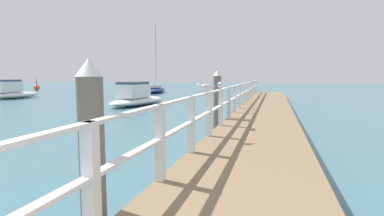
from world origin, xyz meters
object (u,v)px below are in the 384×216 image
Objects in this scene: seagull_background at (220,84)px; seagull_foreground at (205,87)px; boat_3 at (136,97)px; dock_piling_near at (92,153)px; channel_buoy at (37,88)px; boat_2 at (12,92)px; boat_0 at (156,89)px; dock_piling_far at (217,100)px.

seagull_foreground is at bearing -94.05° from seagull_background.
boat_3 is at bearing 123.71° from seagull_background.
dock_piling_near reaches higher than channel_buoy.
seagull_background is (0.01, 1.82, 0.00)m from seagull_foreground.
seagull_foreground is at bearing 147.25° from boat_2.
channel_buoy is at bearing -52.68° from boat_2.
boat_0 is at bearing -2.60° from channel_buoy.
seagull_foreground reaches higher than boat_3.
boat_3 is (-6.94, 9.03, -1.13)m from seagull_background.
dock_piling_near is 1.47× the size of channel_buoy.
boat_3 reaches higher than channel_buoy.
dock_piling_far is 3.55m from seagull_foreground.
seagull_background is at bearing -32.81° from seagull_foreground.
dock_piling_near is 0.28× the size of boat_0.
boat_0 is (-11.15, 22.63, -1.25)m from seagull_background.
dock_piling_near is 39.90m from channel_buoy.
seagull_background is at bearing -77.54° from boat_0.
dock_piling_near is 4.32× the size of seagull_background.
dock_piling_near and dock_piling_far have the same top height.
boat_3 is (-6.94, 10.85, -1.13)m from seagull_foreground.
dock_piling_far is 34.86m from channel_buoy.
seagull_foreground is 37.42m from channel_buoy.
dock_piling_far is 0.36× the size of boat_3.
seagull_background reaches higher than boat_3.
boat_3 is at bearing 170.57° from boat_2.
boat_3 is at bearing 131.68° from dock_piling_far.
channel_buoy is at bearing 133.10° from dock_piling_near.
boat_3 is at bearing 113.93° from dock_piling_near.
boat_2 is (-19.23, 11.51, -1.11)m from seagull_background.
channel_buoy is at bearing -28.76° from boat_3.
channel_buoy is (-20.70, 14.35, -0.13)m from boat_3.
dock_piling_near is at bearing 141.98° from seagull_foreground.
boat_2 is (-18.85, 17.27, -0.53)m from dock_piling_near.
seagull_background is 11.44m from boat_3.
seagull_foreground is at bearing 128.55° from boat_3.
seagull_background is at bearing 133.53° from boat_3.
seagull_foreground reaches higher than boat_2.
boat_2 is (-19.23, 13.34, -1.11)m from seagull_foreground.
boat_2 is at bearing 145.25° from seagull_background.
dock_piling_far reaches higher than boat_3.
seagull_background is 25.25m from boat_0.
boat_3 is at bearing -86.58° from boat_0.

